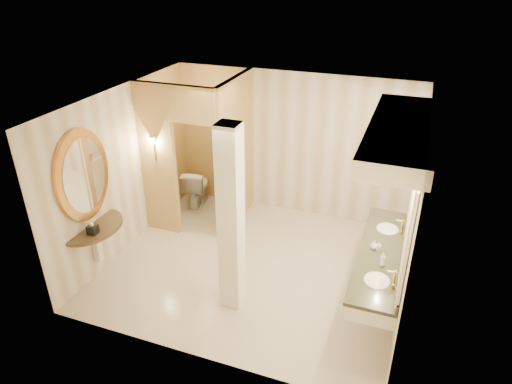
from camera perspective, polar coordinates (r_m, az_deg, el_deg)
floor at (r=7.47m, az=-0.25°, el=-9.18°), size 4.50×4.50×0.00m
ceiling at (r=6.24m, az=-0.30°, el=11.12°), size 4.50×4.50×0.00m
wall_back at (r=8.49m, az=4.46°, el=5.90°), size 4.50×0.02×2.70m
wall_front at (r=5.20m, az=-8.07°, el=-9.50°), size 4.50×0.02×2.70m
wall_left at (r=7.75m, az=-16.09°, el=2.69°), size 0.02×4.00×2.70m
wall_right at (r=6.42m, az=18.94°, el=-3.13°), size 0.02×4.00×2.70m
toilet_closet at (r=7.94m, az=-5.36°, el=4.58°), size 1.50×1.55×2.70m
wall_sconce at (r=7.75m, az=-12.68°, el=6.20°), size 0.14×0.14×0.42m
vanity at (r=6.10m, az=16.71°, el=-1.44°), size 0.75×2.56×2.09m
console_shelf at (r=7.03m, az=-20.44°, el=-0.65°), size 1.06×1.06×1.98m
pillar at (r=6.02m, az=-3.16°, el=-3.67°), size 0.29×0.29×2.70m
tissue_box at (r=7.01m, az=-19.75°, el=-4.42°), size 0.14×0.14×0.13m
toilet at (r=9.09m, az=-7.43°, el=0.64°), size 0.56×0.83×0.78m
soap_bottle_a at (r=6.47m, az=15.11°, el=-6.59°), size 0.07×0.07×0.12m
soap_bottle_b at (r=6.48m, az=14.56°, el=-6.43°), size 0.13×0.13×0.13m
soap_bottle_c at (r=6.17m, az=15.55°, el=-8.14°), size 0.09×0.09×0.19m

